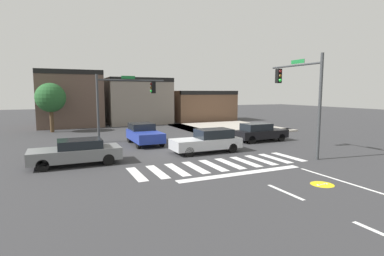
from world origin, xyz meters
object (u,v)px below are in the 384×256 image
at_px(car_gray, 77,152).
at_px(car_blue, 144,134).
at_px(traffic_signal_northwest, 124,95).
at_px(traffic_signal_southeast, 301,89).
at_px(car_silver, 208,141).
at_px(roadside_tree, 51,98).
at_px(car_black, 260,132).

height_order(car_gray, car_blue, car_blue).
relative_size(traffic_signal_northwest, traffic_signal_southeast, 0.90).
xyz_separation_m(traffic_signal_southeast, car_silver, (-4.82, 3.06, -3.38)).
xyz_separation_m(traffic_signal_southeast, car_gray, (-12.88, 2.97, -3.43)).
bearing_deg(roadside_tree, car_silver, -58.27).
bearing_deg(traffic_signal_northwest, car_blue, -66.60).
relative_size(traffic_signal_northwest, car_gray, 1.17).
distance_m(traffic_signal_northwest, car_blue, 3.77).
xyz_separation_m(traffic_signal_southeast, car_black, (0.99, 5.26, -3.40)).
distance_m(car_gray, car_black, 14.05).
bearing_deg(traffic_signal_northwest, roadside_tree, 123.52).
height_order(car_black, roadside_tree, roadside_tree).
height_order(traffic_signal_southeast, car_gray, traffic_signal_southeast).
distance_m(car_black, car_blue, 9.14).
height_order(car_gray, car_black, car_black).
relative_size(car_silver, car_blue, 1.10).
bearing_deg(car_black, car_blue, 163.88).
relative_size(traffic_signal_northwest, car_silver, 1.21).
xyz_separation_m(car_black, car_blue, (-8.78, 2.54, 0.05)).
bearing_deg(traffic_signal_northwest, car_gray, -120.43).
distance_m(traffic_signal_northwest, traffic_signal_southeast, 13.30).
relative_size(traffic_signal_northwest, roadside_tree, 1.14).
bearing_deg(car_black, traffic_signal_southeast, -100.61).
bearing_deg(car_silver, car_blue, -57.87).
height_order(car_blue, roadside_tree, roadside_tree).
relative_size(traffic_signal_southeast, car_gray, 1.31).
distance_m(traffic_signal_northwest, roadside_tree, 9.90).
bearing_deg(roadside_tree, car_gray, -85.02).
height_order(traffic_signal_southeast, roadside_tree, traffic_signal_southeast).
xyz_separation_m(traffic_signal_southeast, car_blue, (-7.80, 7.80, -3.35)).
bearing_deg(car_black, car_silver, -159.23).
distance_m(car_silver, car_blue, 5.60).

